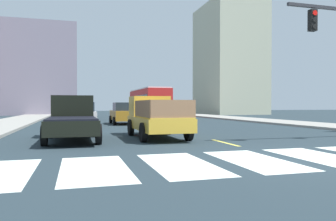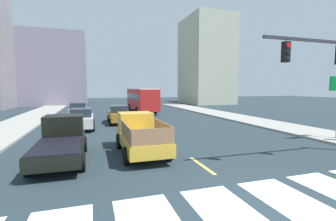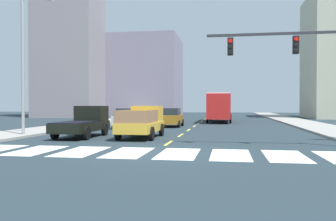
{
  "view_description": "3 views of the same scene",
  "coord_description": "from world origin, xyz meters",
  "px_view_note": "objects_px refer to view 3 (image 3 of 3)",
  "views": [
    {
      "loc": [
        -5.78,
        -7.88,
        1.51
      ],
      "look_at": [
        -0.33,
        11.23,
        1.19
      ],
      "focal_mm": 34.71,
      "sensor_mm": 36.0,
      "label": 1
    },
    {
      "loc": [
        -4.48,
        -5.18,
        3.35
      ],
      "look_at": [
        0.64,
        10.88,
        1.78
      ],
      "focal_mm": 25.45,
      "sensor_mm": 36.0,
      "label": 2
    },
    {
      "loc": [
        3.08,
        -14.79,
        2.04
      ],
      "look_at": [
        -1.72,
        14.19,
        1.56
      ],
      "focal_mm": 38.42,
      "sensor_mm": 36.0,
      "label": 3
    }
  ],
  "objects_px": {
    "pickup_dark": "(85,122)",
    "city_bus": "(219,105)",
    "pickup_stakebed": "(143,122)",
    "sedan_far": "(171,117)",
    "sedan_near_left": "(129,118)",
    "streetlight_left": "(25,59)",
    "traffic_signal_gantry": "(319,59)",
    "sedan_near_right": "(143,115)"
  },
  "relations": [
    {
      "from": "pickup_dark",
      "to": "city_bus",
      "type": "height_order",
      "value": "city_bus"
    },
    {
      "from": "pickup_stakebed",
      "to": "sedan_far",
      "type": "bearing_deg",
      "value": 86.77
    },
    {
      "from": "pickup_dark",
      "to": "sedan_near_left",
      "type": "xyz_separation_m",
      "value": [
        0.55,
        8.42,
        -0.06
      ]
    },
    {
      "from": "pickup_stakebed",
      "to": "city_bus",
      "type": "distance_m",
      "value": 21.31
    },
    {
      "from": "sedan_far",
      "to": "pickup_stakebed",
      "type": "bearing_deg",
      "value": -92.62
    },
    {
      "from": "city_bus",
      "to": "streetlight_left",
      "type": "relative_size",
      "value": 1.2
    },
    {
      "from": "pickup_dark",
      "to": "traffic_signal_gantry",
      "type": "bearing_deg",
      "value": -14.62
    },
    {
      "from": "pickup_stakebed",
      "to": "streetlight_left",
      "type": "xyz_separation_m",
      "value": [
        -7.53,
        -0.74,
        4.03
      ]
    },
    {
      "from": "pickup_stakebed",
      "to": "sedan_near_right",
      "type": "distance_m",
      "value": 16.87
    },
    {
      "from": "pickup_stakebed",
      "to": "traffic_signal_gantry",
      "type": "xyz_separation_m",
      "value": [
        9.42,
        -4.23,
        3.21
      ]
    },
    {
      "from": "sedan_near_right",
      "to": "streetlight_left",
      "type": "relative_size",
      "value": 0.49
    },
    {
      "from": "city_bus",
      "to": "sedan_far",
      "type": "height_order",
      "value": "city_bus"
    },
    {
      "from": "pickup_dark",
      "to": "sedan_near_left",
      "type": "bearing_deg",
      "value": 88.61
    },
    {
      "from": "pickup_stakebed",
      "to": "sedan_near_right",
      "type": "relative_size",
      "value": 1.18
    },
    {
      "from": "pickup_dark",
      "to": "sedan_far",
      "type": "relative_size",
      "value": 1.18
    },
    {
      "from": "sedan_near_left",
      "to": "sedan_far",
      "type": "relative_size",
      "value": 1.0
    },
    {
      "from": "sedan_near_right",
      "to": "sedan_near_left",
      "type": "bearing_deg",
      "value": -83.3
    },
    {
      "from": "pickup_stakebed",
      "to": "sedan_far",
      "type": "relative_size",
      "value": 1.18
    },
    {
      "from": "city_bus",
      "to": "streetlight_left",
      "type": "bearing_deg",
      "value": -120.72
    },
    {
      "from": "streetlight_left",
      "to": "pickup_stakebed",
      "type": "bearing_deg",
      "value": 5.58
    },
    {
      "from": "city_bus",
      "to": "sedan_far",
      "type": "bearing_deg",
      "value": -114.87
    },
    {
      "from": "traffic_signal_gantry",
      "to": "sedan_far",
      "type": "bearing_deg",
      "value": 121.83
    },
    {
      "from": "pickup_stakebed",
      "to": "sedan_near_left",
      "type": "bearing_deg",
      "value": 108.52
    },
    {
      "from": "city_bus",
      "to": "pickup_stakebed",
      "type": "bearing_deg",
      "value": -103.64
    },
    {
      "from": "sedan_far",
      "to": "streetlight_left",
      "type": "distance_m",
      "value": 14.44
    },
    {
      "from": "pickup_dark",
      "to": "streetlight_left",
      "type": "bearing_deg",
      "value": -169.57
    },
    {
      "from": "sedan_far",
      "to": "sedan_near_right",
      "type": "bearing_deg",
      "value": 122.91
    },
    {
      "from": "pickup_dark",
      "to": "sedan_near_right",
      "type": "distance_m",
      "value": 16.62
    },
    {
      "from": "pickup_dark",
      "to": "traffic_signal_gantry",
      "type": "distance_m",
      "value": 14.16
    },
    {
      "from": "sedan_near_right",
      "to": "sedan_near_left",
      "type": "relative_size",
      "value": 1.0
    },
    {
      "from": "sedan_near_right",
      "to": "sedan_far",
      "type": "xyz_separation_m",
      "value": [
        3.94,
        -5.59,
        0.0
      ]
    },
    {
      "from": "pickup_stakebed",
      "to": "pickup_dark",
      "type": "xyz_separation_m",
      "value": [
        -3.77,
        -0.2,
        -0.02
      ]
    },
    {
      "from": "city_bus",
      "to": "sedan_near_right",
      "type": "relative_size",
      "value": 2.45
    },
    {
      "from": "sedan_near_right",
      "to": "pickup_dark",
      "type": "bearing_deg",
      "value": -87.49
    },
    {
      "from": "sedan_near_right",
      "to": "sedan_far",
      "type": "height_order",
      "value": "same"
    },
    {
      "from": "pickup_dark",
      "to": "sedan_near_right",
      "type": "relative_size",
      "value": 1.18
    },
    {
      "from": "pickup_dark",
      "to": "city_bus",
      "type": "distance_m",
      "value": 22.57
    },
    {
      "from": "sedan_near_right",
      "to": "traffic_signal_gantry",
      "type": "distance_m",
      "value": 24.77
    },
    {
      "from": "city_bus",
      "to": "sedan_near_right",
      "type": "height_order",
      "value": "city_bus"
    },
    {
      "from": "sedan_near_left",
      "to": "streetlight_left",
      "type": "height_order",
      "value": "streetlight_left"
    },
    {
      "from": "pickup_stakebed",
      "to": "traffic_signal_gantry",
      "type": "relative_size",
      "value": 0.68
    },
    {
      "from": "pickup_stakebed",
      "to": "pickup_dark",
      "type": "relative_size",
      "value": 1.0
    }
  ]
}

